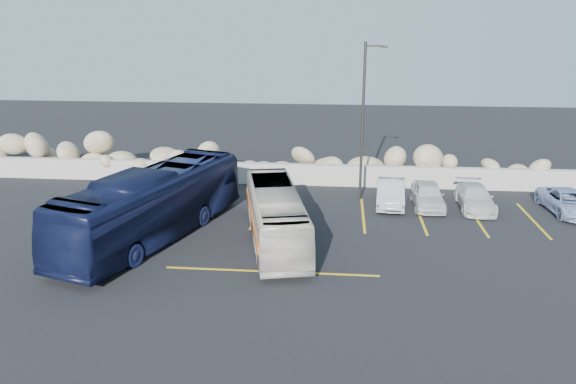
# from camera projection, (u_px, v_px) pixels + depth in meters

# --- Properties ---
(ground) EXTENTS (90.00, 90.00, 0.00)m
(ground) POSITION_uv_depth(u_px,v_px,m) (298.00, 275.00, 20.56)
(ground) COLOR black
(ground) RESTS_ON ground
(seawall) EXTENTS (60.00, 0.40, 1.20)m
(seawall) POSITION_uv_depth(u_px,v_px,m) (314.00, 175.00, 31.82)
(seawall) COLOR gray
(seawall) RESTS_ON ground
(riprap_pile) EXTENTS (54.00, 2.80, 2.60)m
(riprap_pile) POSITION_uv_depth(u_px,v_px,m) (316.00, 158.00, 32.76)
(riprap_pile) COLOR #998564
(riprap_pile) RESTS_ON ground
(parking_lines) EXTENTS (18.16, 9.36, 0.01)m
(parking_lines) POSITION_uv_depth(u_px,v_px,m) (409.00, 226.00, 25.44)
(parking_lines) COLOR gold
(parking_lines) RESTS_ON ground
(lamppost) EXTENTS (1.14, 0.18, 8.00)m
(lamppost) POSITION_uv_depth(u_px,v_px,m) (364.00, 118.00, 28.13)
(lamppost) COLOR #292724
(lamppost) RESTS_ON ground
(vintage_bus) EXTENTS (3.72, 8.57, 2.33)m
(vintage_bus) POSITION_uv_depth(u_px,v_px,m) (276.00, 215.00, 23.44)
(vintage_bus) COLOR beige
(vintage_bus) RESTS_ON ground
(tour_coach) EXTENTS (5.66, 11.02, 3.00)m
(tour_coach) POSITION_uv_depth(u_px,v_px,m) (153.00, 204.00, 23.73)
(tour_coach) COLOR black
(tour_coach) RESTS_ON ground
(car_a) EXTENTS (1.52, 3.71, 1.26)m
(car_a) POSITION_uv_depth(u_px,v_px,m) (428.00, 195.00, 27.98)
(car_a) COLOR silver
(car_a) RESTS_ON ground
(car_b) EXTENTS (1.64, 3.97, 1.28)m
(car_b) POSITION_uv_depth(u_px,v_px,m) (391.00, 193.00, 28.25)
(car_b) COLOR silver
(car_b) RESTS_ON ground
(car_c) EXTENTS (1.66, 3.92, 1.13)m
(car_c) POSITION_uv_depth(u_px,v_px,m) (475.00, 198.00, 27.75)
(car_c) COLOR silver
(car_c) RESTS_ON ground
(car_d) EXTENTS (2.16, 4.16, 1.12)m
(car_d) POSITION_uv_depth(u_px,v_px,m) (568.00, 202.00, 27.08)
(car_d) COLOR #8D9FC8
(car_d) RESTS_ON ground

